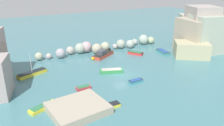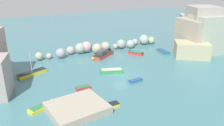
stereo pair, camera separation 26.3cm
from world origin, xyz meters
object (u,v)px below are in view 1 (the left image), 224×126
at_px(channel_buoy, 93,59).
at_px(moored_boat_6, 43,107).
at_px(moored_boat_5, 136,81).
at_px(moored_boat_7, 103,54).
at_px(moored_boat_2, 111,71).
at_px(moored_boat_0, 32,73).
at_px(moored_boat_3, 135,53).
at_px(moored_boat_8, 83,88).
at_px(moored_boat_4, 112,105).
at_px(stone_dock, 78,108).
at_px(moored_boat_1, 163,52).

bearing_deg(channel_buoy, moored_boat_6, -132.20).
height_order(moored_boat_5, moored_boat_7, moored_boat_7).
bearing_deg(moored_boat_2, channel_buoy, 112.15).
bearing_deg(moored_boat_0, moored_boat_6, 66.12).
distance_m(channel_buoy, moored_boat_2, 8.28).
distance_m(moored_boat_2, moored_boat_6, 16.14).
xyz_separation_m(moored_boat_2, moored_boat_5, (1.84, -5.84, -0.09)).
bearing_deg(moored_boat_0, moored_boat_3, 162.37).
bearing_deg(moored_boat_7, moored_boat_5, 55.13).
bearing_deg(moored_boat_8, moored_boat_2, -151.06).
bearing_deg(moored_boat_6, moored_boat_5, -18.86).
bearing_deg(channel_buoy, moored_boat_5, -80.81).
bearing_deg(moored_boat_4, moored_boat_7, -112.74).
relative_size(moored_boat_5, moored_boat_7, 0.42).
height_order(moored_boat_3, moored_boat_4, moored_boat_3).
bearing_deg(moored_boat_7, stone_dock, 24.35).
xyz_separation_m(stone_dock, channel_buoy, (9.88, 18.39, -0.23)).
height_order(stone_dock, moored_boat_7, moored_boat_7).
bearing_deg(moored_boat_1, moored_boat_4, 131.12).
bearing_deg(moored_boat_1, moored_boat_3, 77.33).
height_order(moored_boat_5, moored_boat_6, moored_boat_6).
height_order(channel_buoy, moored_boat_8, channel_buoy).
relative_size(channel_buoy, moored_boat_4, 0.29).
relative_size(moored_boat_0, moored_boat_2, 1.23).
bearing_deg(moored_boat_2, moored_boat_8, -131.52).
bearing_deg(stone_dock, moored_boat_5, 19.41).
bearing_deg(moored_boat_6, moored_boat_8, -0.34).
bearing_deg(moored_boat_7, moored_boat_8, 21.69).
bearing_deg(moored_boat_5, moored_boat_6, -179.48).
height_order(moored_boat_0, moored_boat_6, moored_boat_0).
relative_size(moored_boat_6, moored_boat_8, 1.75).
bearing_deg(moored_boat_3, moored_boat_0, 57.84).
height_order(moored_boat_7, moored_boat_8, moored_boat_7).
distance_m(channel_buoy, moored_boat_7, 3.18).
xyz_separation_m(channel_buoy, moored_boat_7, (2.97, 1.12, 0.22)).
bearing_deg(moored_boat_6, moored_boat_0, 63.90).
xyz_separation_m(moored_boat_2, moored_boat_3, (10.22, 7.34, -0.01)).
bearing_deg(moored_boat_0, channel_buoy, 169.14).
xyz_separation_m(moored_boat_7, moored_boat_8, (-9.81, -13.49, -0.29)).
height_order(moored_boat_2, moored_boat_4, moored_boat_2).
distance_m(moored_boat_5, moored_boat_7, 15.24).
relative_size(channel_buoy, moored_boat_0, 0.12).
height_order(moored_boat_0, moored_boat_7, moored_boat_0).
bearing_deg(moored_boat_5, moored_boat_2, 103.25).
distance_m(channel_buoy, moored_boat_3, 10.71).
bearing_deg(moored_boat_3, moored_boat_4, 103.55).
bearing_deg(stone_dock, moored_boat_3, 40.37).
distance_m(moored_boat_4, moored_boat_7, 22.06).
bearing_deg(moored_boat_2, moored_boat_7, 94.00).
distance_m(stone_dock, moored_boat_5, 12.90).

